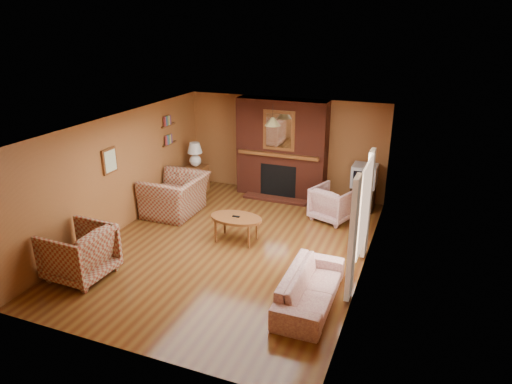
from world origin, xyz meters
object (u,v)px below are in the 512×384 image
at_px(plaid_armchair, 79,253).
at_px(table_lamp, 195,153).
at_px(fireplace, 282,149).
at_px(plaid_loveseat, 176,195).
at_px(coffee_table, 236,219).
at_px(floral_armchair, 333,203).
at_px(side_table, 196,179).
at_px(crt_tv, 364,176).
at_px(floral_sofa, 310,288).
at_px(tv_stand, 362,198).

distance_m(plaid_armchair, table_lamp, 4.44).
height_order(fireplace, table_lamp, fireplace).
relative_size(plaid_loveseat, coffee_table, 1.28).
bearing_deg(fireplace, plaid_loveseat, -133.33).
height_order(plaid_loveseat, floral_armchair, plaid_loveseat).
relative_size(fireplace, side_table, 3.59).
relative_size(plaid_armchair, side_table, 1.50).
height_order(plaid_loveseat, coffee_table, plaid_loveseat).
bearing_deg(crt_tv, plaid_armchair, -130.11).
height_order(floral_armchair, crt_tv, crt_tv).
bearing_deg(table_lamp, floral_sofa, -43.02).
xyz_separation_m(fireplace, side_table, (-2.10, -0.53, -0.85)).
xyz_separation_m(plaid_armchair, tv_stand, (4.00, 4.75, -0.17)).
relative_size(plaid_loveseat, tv_stand, 2.37).
distance_m(floral_sofa, coffee_table, 2.47).
bearing_deg(crt_tv, floral_armchair, -122.26).
xyz_separation_m(coffee_table, tv_stand, (2.07, 2.54, -0.17)).
bearing_deg(coffee_table, side_table, 133.48).
distance_m(plaid_armchair, side_table, 4.41).
xyz_separation_m(side_table, crt_tv, (4.15, 0.34, 0.49)).
height_order(plaid_armchair, coffee_table, plaid_armchair).
xyz_separation_m(fireplace, table_lamp, (-2.10, -0.53, -0.17)).
height_order(floral_armchair, table_lamp, table_lamp).
bearing_deg(fireplace, coffee_table, -90.49).
height_order(fireplace, plaid_armchair, fireplace).
bearing_deg(floral_armchair, coffee_table, 68.65).
relative_size(coffee_table, side_table, 1.58).
bearing_deg(table_lamp, side_table, 0.00).
bearing_deg(crt_tv, tv_stand, 90.00).
bearing_deg(floral_sofa, fireplace, 23.50).
relative_size(table_lamp, crt_tv, 1.12).
height_order(side_table, tv_stand, side_table).
bearing_deg(floral_armchair, table_lamp, 13.46).
bearing_deg(coffee_table, floral_armchair, 47.81).
xyz_separation_m(floral_sofa, coffee_table, (-1.92, 1.54, 0.19)).
bearing_deg(plaid_armchair, coffee_table, 140.97).
distance_m(fireplace, table_lamp, 2.17).
relative_size(tv_stand, crt_tv, 1.05).
distance_m(plaid_loveseat, floral_sofa, 4.41).
distance_m(side_table, crt_tv, 4.19).
bearing_deg(crt_tv, side_table, -175.26).
xyz_separation_m(fireplace, crt_tv, (2.05, -0.19, -0.36)).
distance_m(floral_armchair, side_table, 3.67).
relative_size(plaid_loveseat, floral_armchair, 1.64).
distance_m(coffee_table, table_lamp, 3.07).
bearing_deg(plaid_armchair, fireplace, 160.47).
relative_size(floral_sofa, table_lamp, 3.04).
height_order(fireplace, tv_stand, fireplace).
relative_size(fireplace, coffee_table, 2.27).
relative_size(plaid_loveseat, crt_tv, 2.48).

